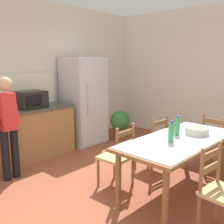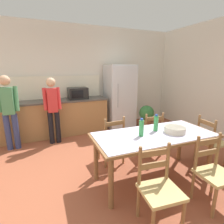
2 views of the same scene
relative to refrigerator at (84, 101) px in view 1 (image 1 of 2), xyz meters
name	(u,v)px [view 1 (image 1 of 2)]	position (x,y,z in m)	size (l,w,h in m)	color
ground_plane	(123,201)	(-1.34, -2.19, -0.92)	(8.32, 8.32, 0.00)	brown
wall_back	(12,78)	(-1.34, 0.47, 0.53)	(6.52, 0.12, 2.90)	silver
wall_right	(223,76)	(1.92, -2.19, 0.53)	(0.12, 5.20, 2.90)	silver
refrigerator	(84,101)	(0.00, 0.00, 0.00)	(0.80, 0.73, 1.83)	silver
microwave	(31,99)	(-1.25, 0.02, 0.17)	(0.50, 0.39, 0.30)	black
dining_table	(180,144)	(-0.69, -2.60, -0.23)	(1.90, 0.91, 0.77)	brown
bottle_near_centre	(171,132)	(-0.92, -2.59, -0.02)	(0.07, 0.07, 0.27)	green
bottle_off_centre	(177,126)	(-0.59, -2.50, -0.02)	(0.07, 0.07, 0.27)	green
serving_bowl	(197,131)	(-0.36, -2.67, -0.09)	(0.32, 0.32, 0.09)	beige
chair_head_end	(217,142)	(0.54, -2.64, -0.47)	(0.45, 0.47, 0.91)	olive
chair_side_near_left	(221,192)	(-1.13, -3.30, -0.47)	(0.46, 0.45, 0.91)	olive
chair_side_far_left	(118,157)	(-1.08, -1.87, -0.47)	(0.43, 0.41, 0.91)	olive
chair_side_far_right	(153,143)	(-0.24, -1.90, -0.47)	(0.45, 0.44, 0.91)	olive
person_at_counter	(8,123)	(-1.95, -0.50, -0.05)	(0.39, 0.27, 1.54)	black
potted_plant	(120,123)	(0.68, -0.43, -0.53)	(0.44, 0.44, 0.67)	brown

